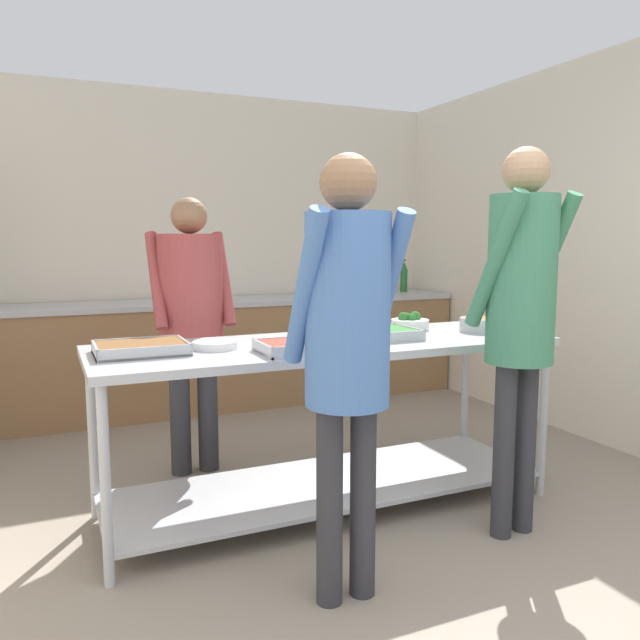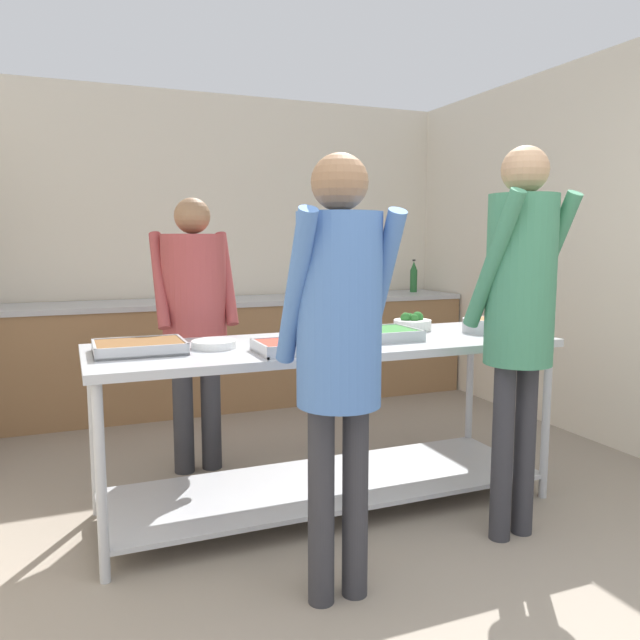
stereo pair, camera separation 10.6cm
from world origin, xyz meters
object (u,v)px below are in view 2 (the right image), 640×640
at_px(serving_tray_roast, 306,346).
at_px(serving_tray_greens, 377,335).
at_px(guest_serving_right, 339,329).
at_px(water_bottle, 414,277).
at_px(plate_stack, 214,344).
at_px(broccoli_bowl, 412,323).
at_px(serving_tray_vegetables, 139,347).
at_px(cook_behind_counter, 194,306).
at_px(sauce_pan, 483,325).
at_px(guest_serving_left, 520,297).

height_order(serving_tray_roast, serving_tray_greens, same).
distance_m(guest_serving_right, water_bottle, 3.78).
bearing_deg(plate_stack, guest_serving_right, -71.37).
bearing_deg(broccoli_bowl, plate_stack, -172.18).
xyz_separation_m(serving_tray_vegetables, cook_behind_counter, (0.40, 0.74, 0.10)).
relative_size(serving_tray_vegetables, broccoli_bowl, 1.87).
bearing_deg(serving_tray_greens, serving_tray_roast, -157.72).
xyz_separation_m(serving_tray_vegetables, serving_tray_roast, (0.72, -0.25, -0.00)).
distance_m(plate_stack, water_bottle, 3.33).
relative_size(plate_stack, serving_tray_greens, 0.54).
height_order(serving_tray_vegetables, serving_tray_roast, same).
relative_size(plate_stack, serving_tray_roast, 0.48).
xyz_separation_m(serving_tray_greens, sauce_pan, (0.68, 0.00, 0.02)).
distance_m(plate_stack, cook_behind_counter, 0.75).
distance_m(serving_tray_roast, water_bottle, 3.26).
xyz_separation_m(plate_stack, guest_serving_right, (0.29, -0.85, 0.17)).
bearing_deg(serving_tray_greens, cook_behind_counter, 134.82).
relative_size(serving_tray_vegetables, serving_tray_greens, 0.99).
bearing_deg(sauce_pan, guest_serving_left, -113.57).
xyz_separation_m(serving_tray_greens, guest_serving_left, (0.41, -0.61, 0.24)).
relative_size(serving_tray_vegetables, guest_serving_right, 0.24).
height_order(serving_tray_greens, water_bottle, water_bottle).
xyz_separation_m(guest_serving_right, cook_behind_counter, (-0.24, 1.59, -0.06)).
bearing_deg(plate_stack, cook_behind_counter, 86.13).
bearing_deg(serving_tray_vegetables, sauce_pan, -1.70).
bearing_deg(serving_tray_greens, broccoli_bowl, 33.05).
xyz_separation_m(serving_tray_roast, sauce_pan, (1.15, 0.20, 0.02)).
distance_m(sauce_pan, guest_serving_left, 0.71).
height_order(sauce_pan, guest_serving_right, guest_serving_right).
bearing_deg(water_bottle, serving_tray_roast, -129.41).
distance_m(cook_behind_counter, water_bottle, 2.83).
distance_m(serving_tray_greens, guest_serving_left, 0.77).
bearing_deg(broccoli_bowl, serving_tray_vegetables, -173.86).
relative_size(serving_tray_greens, broccoli_bowl, 1.89).
distance_m(guest_serving_left, cook_behind_counter, 1.87).
relative_size(serving_tray_greens, cook_behind_counter, 0.25).
height_order(broccoli_bowl, guest_serving_right, guest_serving_right).
xyz_separation_m(broccoli_bowl, water_bottle, (1.24, 2.09, 0.13)).
distance_m(serving_tray_roast, broccoli_bowl, 0.92).
height_order(serving_tray_vegetables, water_bottle, water_bottle).
relative_size(guest_serving_left, guest_serving_right, 1.06).
relative_size(serving_tray_roast, water_bottle, 1.49).
xyz_separation_m(sauce_pan, cook_behind_counter, (-1.48, 0.80, 0.09)).
distance_m(broccoli_bowl, guest_serving_right, 1.37).
bearing_deg(guest_serving_right, water_bottle, 55.21).
relative_size(sauce_pan, guest_serving_left, 0.20).
bearing_deg(sauce_pan, serving_tray_greens, -179.60).
height_order(serving_tray_greens, sauce_pan, sauce_pan).
height_order(sauce_pan, cook_behind_counter, cook_behind_counter).
height_order(serving_tray_vegetables, guest_serving_right, guest_serving_right).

